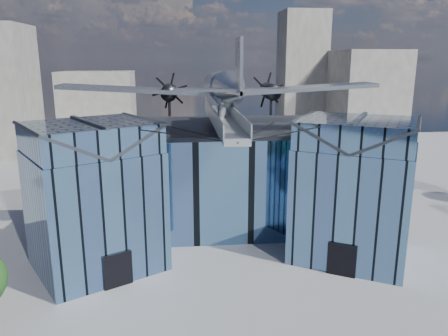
{
  "coord_description": "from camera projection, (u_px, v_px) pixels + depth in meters",
  "views": [
    {
      "loc": [
        -3.58,
        -34.34,
        16.33
      ],
      "look_at": [
        0.0,
        2.0,
        7.2
      ],
      "focal_mm": 35.0,
      "sensor_mm": 36.0,
      "label": 1
    }
  ],
  "objects": [
    {
      "name": "museum",
      "position": [
        220.0,
        175.0,
        41.73
      ],
      "size": [
        32.88,
        24.5,
        17.6
      ],
      "color": "#5177A5",
      "rests_on": "ground"
    },
    {
      "name": "bg_towers",
      "position": [
        207.0,
        93.0,
        83.91
      ],
      "size": [
        77.0,
        24.5,
        26.0
      ],
      "color": "gray",
      "rests_on": "ground"
    },
    {
      "name": "ground_plane",
      "position": [
        226.0,
        255.0,
        37.45
      ],
      "size": [
        120.0,
        120.0,
        0.0
      ],
      "primitive_type": "plane",
      "color": "gray"
    }
  ]
}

